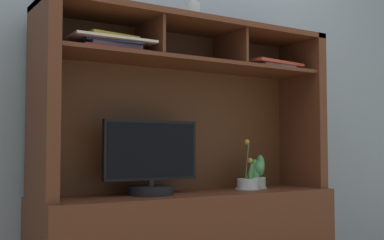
# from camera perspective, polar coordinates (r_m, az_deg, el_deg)

# --- Properties ---
(back_wall) EXTENTS (6.00, 0.02, 2.80)m
(back_wall) POSITION_cam_1_polar(r_m,az_deg,el_deg) (2.94, -2.72, 7.85)
(back_wall) COLOR gray
(back_wall) RESTS_ON ground
(media_console) EXTENTS (1.65, 0.49, 1.52)m
(media_console) POSITION_cam_1_polar(r_m,az_deg,el_deg) (2.69, -0.08, -11.41)
(media_console) COLOR #532918
(media_console) RESTS_ON ground
(tv_monitor) EXTENTS (0.51, 0.23, 0.38)m
(tv_monitor) POSITION_cam_1_polar(r_m,az_deg,el_deg) (2.52, -4.70, -4.89)
(tv_monitor) COLOR black
(tv_monitor) RESTS_ON media_console
(potted_orchid) EXTENTS (0.14, 0.14, 0.29)m
(potted_orchid) POSITION_cam_1_polar(r_m,az_deg,el_deg) (2.88, 6.41, -7.12)
(potted_orchid) COLOR silver
(potted_orchid) RESTS_ON media_console
(potted_fern) EXTENTS (0.11, 0.12, 0.19)m
(potted_fern) POSITION_cam_1_polar(r_m,az_deg,el_deg) (2.93, 7.48, -6.18)
(potted_fern) COLOR #96A28B
(potted_fern) RESTS_ON media_console
(magazine_stack_left) EXTENTS (0.39, 0.28, 0.04)m
(magazine_stack_left) POSITION_cam_1_polar(r_m,az_deg,el_deg) (2.98, 8.84, 6.16)
(magazine_stack_left) COLOR beige
(magazine_stack_left) RESTS_ON media_console
(magazine_stack_centre) EXTENTS (0.41, 0.23, 0.08)m
(magazine_stack_centre) POSITION_cam_1_polar(r_m,az_deg,el_deg) (2.46, -9.34, 8.56)
(magazine_stack_centre) COLOR #9D2836
(magazine_stack_centre) RESTS_ON media_console
(diffuser_bottle) EXTENTS (0.08, 0.08, 0.28)m
(diffuser_bottle) POSITION_cam_1_polar(r_m,az_deg,el_deg) (2.75, 0.13, 12.31)
(diffuser_bottle) COLOR #B1B6B5
(diffuser_bottle) RESTS_ON media_console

